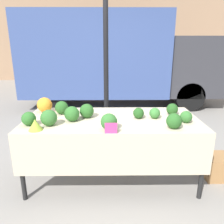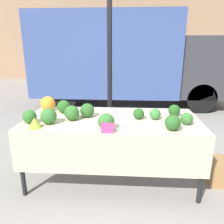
{
  "view_description": "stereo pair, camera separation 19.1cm",
  "coord_description": "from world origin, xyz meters",
  "px_view_note": "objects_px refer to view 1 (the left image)",
  "views": [
    {
      "loc": [
        -0.03,
        -2.48,
        1.64
      ],
      "look_at": [
        0.0,
        0.0,
        0.88
      ],
      "focal_mm": 35.0,
      "sensor_mm": 36.0,
      "label": 1
    },
    {
      "loc": [
        0.16,
        -2.47,
        1.64
      ],
      "look_at": [
        0.0,
        0.0,
        0.88
      ],
      "focal_mm": 35.0,
      "sensor_mm": 36.0,
      "label": 2
    }
  ],
  "objects_px": {
    "orange_cauliflower": "(45,105)",
    "price_sign": "(111,128)",
    "produce_crate": "(222,166)",
    "parked_truck": "(114,58)"
  },
  "relations": [
    {
      "from": "orange_cauliflower",
      "to": "price_sign",
      "type": "xyz_separation_m",
      "value": [
        0.86,
        -0.75,
        -0.04
      ]
    },
    {
      "from": "parked_truck",
      "to": "orange_cauliflower",
      "type": "relative_size",
      "value": 27.18
    },
    {
      "from": "parked_truck",
      "to": "produce_crate",
      "type": "height_order",
      "value": "parked_truck"
    },
    {
      "from": "orange_cauliflower",
      "to": "price_sign",
      "type": "bearing_deg",
      "value": -40.88
    },
    {
      "from": "price_sign",
      "to": "produce_crate",
      "type": "xyz_separation_m",
      "value": [
        1.44,
        0.47,
        -0.71
      ]
    },
    {
      "from": "orange_cauliflower",
      "to": "produce_crate",
      "type": "distance_m",
      "value": 2.44
    },
    {
      "from": "orange_cauliflower",
      "to": "produce_crate",
      "type": "bearing_deg",
      "value": -6.79
    },
    {
      "from": "parked_truck",
      "to": "price_sign",
      "type": "relative_size",
      "value": 42.28
    },
    {
      "from": "price_sign",
      "to": "produce_crate",
      "type": "relative_size",
      "value": 0.26
    },
    {
      "from": "orange_cauliflower",
      "to": "parked_truck",
      "type": "bearing_deg",
      "value": 74.36
    }
  ]
}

